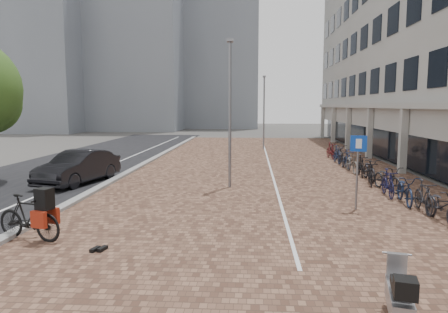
% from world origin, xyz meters
% --- Properties ---
extents(ground, '(140.00, 140.00, 0.00)m').
position_xyz_m(ground, '(0.00, 0.00, 0.00)').
color(ground, '#474442').
rests_on(ground, ground).
extents(plaza_brick, '(14.50, 42.00, 0.04)m').
position_xyz_m(plaza_brick, '(2.00, 12.00, 0.01)').
color(plaza_brick, brown).
rests_on(plaza_brick, ground).
extents(street_asphalt, '(8.00, 50.00, 0.03)m').
position_xyz_m(street_asphalt, '(-9.00, 12.00, 0.01)').
color(street_asphalt, black).
rests_on(street_asphalt, ground).
extents(curb, '(0.35, 42.00, 0.14)m').
position_xyz_m(curb, '(-5.10, 12.00, 0.07)').
color(curb, gray).
rests_on(curb, ground).
extents(lane_line, '(0.12, 44.00, 0.00)m').
position_xyz_m(lane_line, '(-7.00, 12.00, 0.02)').
color(lane_line, white).
rests_on(lane_line, street_asphalt).
extents(parking_line, '(0.10, 30.00, 0.00)m').
position_xyz_m(parking_line, '(2.20, 12.00, 0.04)').
color(parking_line, white).
rests_on(parking_line, plaza_brick).
extents(office_building, '(8.40, 40.00, 15.00)m').
position_xyz_m(office_building, '(12.97, 16.00, 8.44)').
color(office_building, '#AAAAA5').
rests_on(office_building, ground).
extents(bg_towers, '(33.00, 23.00, 32.00)m').
position_xyz_m(bg_towers, '(-14.34, 48.94, 13.96)').
color(bg_towers, gray).
rests_on(bg_towers, ground).
extents(car_dark, '(2.55, 4.70, 1.47)m').
position_xyz_m(car_dark, '(-6.50, 6.31, 0.73)').
color(car_dark, black).
rests_on(car_dark, ground).
extents(hero_bike, '(2.06, 1.10, 1.40)m').
position_xyz_m(hero_bike, '(-4.50, -1.38, 0.62)').
color(hero_bike, black).
rests_on(hero_bike, ground).
extents(shoes, '(0.48, 0.43, 0.10)m').
position_xyz_m(shoes, '(-2.41, -2.13, 0.05)').
color(shoes, black).
rests_on(shoes, ground).
extents(scooter_back, '(0.78, 1.54, 1.01)m').
position_xyz_m(scooter_back, '(3.50, -4.96, 0.51)').
color(scooter_back, gray).
rests_on(scooter_back, ground).
extents(parking_sign, '(0.52, 0.12, 2.48)m').
position_xyz_m(parking_sign, '(4.62, 2.26, 1.67)').
color(parking_sign, slate).
rests_on(parking_sign, ground).
extents(lamp_near, '(0.12, 0.12, 6.06)m').
position_xyz_m(lamp_near, '(0.26, 5.76, 3.03)').
color(lamp_near, slate).
rests_on(lamp_near, ground).
extents(lamp_far, '(0.12, 0.12, 5.71)m').
position_xyz_m(lamp_far, '(2.09, 21.42, 2.86)').
color(lamp_far, gray).
rests_on(lamp_far, ground).
extents(bike_row, '(1.32, 18.11, 1.05)m').
position_xyz_m(bike_row, '(6.52, 9.05, 0.52)').
color(bike_row, black).
rests_on(bike_row, ground).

